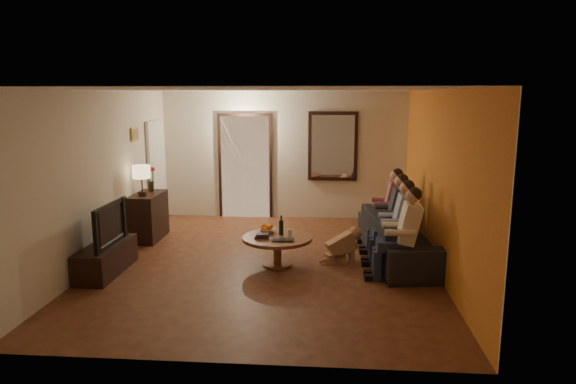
# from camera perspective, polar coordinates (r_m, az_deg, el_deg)

# --- Properties ---
(floor) EXTENTS (5.00, 6.00, 0.01)m
(floor) POSITION_cam_1_polar(r_m,az_deg,el_deg) (7.92, -2.36, -7.86)
(floor) COLOR #492413
(floor) RESTS_ON ground
(ceiling) EXTENTS (5.00, 6.00, 0.01)m
(ceiling) POSITION_cam_1_polar(r_m,az_deg,el_deg) (7.51, -2.51, 11.30)
(ceiling) COLOR white
(ceiling) RESTS_ON back_wall
(back_wall) EXTENTS (5.00, 0.02, 2.60)m
(back_wall) POSITION_cam_1_polar(r_m,az_deg,el_deg) (10.56, -0.46, 4.08)
(back_wall) COLOR beige
(back_wall) RESTS_ON floor
(front_wall) EXTENTS (5.00, 0.02, 2.60)m
(front_wall) POSITION_cam_1_polar(r_m,az_deg,el_deg) (4.71, -6.87, -4.42)
(front_wall) COLOR beige
(front_wall) RESTS_ON floor
(left_wall) EXTENTS (0.02, 6.00, 2.60)m
(left_wall) POSITION_cam_1_polar(r_m,az_deg,el_deg) (8.29, -19.86, 1.60)
(left_wall) COLOR beige
(left_wall) RESTS_ON floor
(right_wall) EXTENTS (0.02, 6.00, 2.60)m
(right_wall) POSITION_cam_1_polar(r_m,az_deg,el_deg) (7.72, 16.33, 1.17)
(right_wall) COLOR beige
(right_wall) RESTS_ON floor
(orange_accent) EXTENTS (0.01, 6.00, 2.60)m
(orange_accent) POSITION_cam_1_polar(r_m,az_deg,el_deg) (7.71, 16.26, 1.17)
(orange_accent) COLOR orange
(orange_accent) RESTS_ON right_wall
(kitchen_doorway) EXTENTS (1.00, 0.06, 2.10)m
(kitchen_doorway) POSITION_cam_1_polar(r_m,az_deg,el_deg) (10.68, -4.75, 2.76)
(kitchen_doorway) COLOR #FFE0A5
(kitchen_doorway) RESTS_ON floor
(door_trim) EXTENTS (1.12, 0.04, 2.22)m
(door_trim) POSITION_cam_1_polar(r_m,az_deg,el_deg) (10.67, -4.76, 2.75)
(door_trim) COLOR black
(door_trim) RESTS_ON floor
(fridge_glimpse) EXTENTS (0.45, 0.03, 1.70)m
(fridge_glimpse) POSITION_cam_1_polar(r_m,az_deg,el_deg) (10.67, -3.41, 1.96)
(fridge_glimpse) COLOR silver
(fridge_glimpse) RESTS_ON floor
(mirror_frame) EXTENTS (1.00, 0.05, 1.40)m
(mirror_frame) POSITION_cam_1_polar(r_m,az_deg,el_deg) (10.46, 5.00, 5.08)
(mirror_frame) COLOR black
(mirror_frame) RESTS_ON back_wall
(mirror_glass) EXTENTS (0.86, 0.02, 1.26)m
(mirror_glass) POSITION_cam_1_polar(r_m,az_deg,el_deg) (10.43, 5.00, 5.06)
(mirror_glass) COLOR white
(mirror_glass) RESTS_ON back_wall
(white_door) EXTENTS (0.06, 0.85, 2.04)m
(white_door) POSITION_cam_1_polar(r_m,az_deg,el_deg) (10.43, -14.40, 2.10)
(white_door) COLOR white
(white_door) RESTS_ON floor
(framed_art) EXTENTS (0.03, 0.28, 0.24)m
(framed_art) POSITION_cam_1_polar(r_m,az_deg,el_deg) (9.41, -16.66, 6.18)
(framed_art) COLOR #B28C33
(framed_art) RESTS_ON left_wall
(art_canvas) EXTENTS (0.01, 0.22, 0.18)m
(art_canvas) POSITION_cam_1_polar(r_m,az_deg,el_deg) (9.40, -16.57, 6.18)
(art_canvas) COLOR brown
(art_canvas) RESTS_ON left_wall
(dresser) EXTENTS (0.45, 0.92, 0.82)m
(dresser) POSITION_cam_1_polar(r_m,az_deg,el_deg) (9.41, -15.26, -2.63)
(dresser) COLOR black
(dresser) RESTS_ON floor
(table_lamp) EXTENTS (0.30, 0.30, 0.54)m
(table_lamp) POSITION_cam_1_polar(r_m,az_deg,el_deg) (9.08, -15.94, 1.24)
(table_lamp) COLOR beige
(table_lamp) RESTS_ON dresser
(flower_vase) EXTENTS (0.14, 0.14, 0.44)m
(flower_vase) POSITION_cam_1_polar(r_m,az_deg,el_deg) (9.49, -15.00, 1.38)
(flower_vase) COLOR red
(flower_vase) RESTS_ON dresser
(tv_stand) EXTENTS (0.45, 1.26, 0.42)m
(tv_stand) POSITION_cam_1_polar(r_m,az_deg,el_deg) (7.87, -19.55, -7.00)
(tv_stand) COLOR black
(tv_stand) RESTS_ON floor
(tv) EXTENTS (1.05, 0.14, 0.61)m
(tv) POSITION_cam_1_polar(r_m,az_deg,el_deg) (7.74, -19.79, -3.37)
(tv) COLOR black
(tv) RESTS_ON tv_stand
(sofa) EXTENTS (2.51, 1.22, 0.71)m
(sofa) POSITION_cam_1_polar(r_m,az_deg,el_deg) (8.18, 12.50, -4.93)
(sofa) COLOR black
(sofa) RESTS_ON floor
(person_a) EXTENTS (0.60, 0.40, 1.20)m
(person_a) POSITION_cam_1_polar(r_m,az_deg,el_deg) (7.24, 12.76, -4.96)
(person_a) COLOR tan
(person_a) RESTS_ON sofa
(person_b) EXTENTS (0.60, 0.40, 1.20)m
(person_b) POSITION_cam_1_polar(r_m,az_deg,el_deg) (7.81, 12.14, -3.77)
(person_b) COLOR tan
(person_b) RESTS_ON sofa
(person_c) EXTENTS (0.60, 0.40, 1.20)m
(person_c) POSITION_cam_1_polar(r_m,az_deg,el_deg) (8.39, 11.62, -2.75)
(person_c) COLOR tan
(person_c) RESTS_ON sofa
(person_d) EXTENTS (0.60, 0.40, 1.20)m
(person_d) POSITION_cam_1_polar(r_m,az_deg,el_deg) (8.97, 11.16, -1.86)
(person_d) COLOR tan
(person_d) RESTS_ON sofa
(dog) EXTENTS (0.61, 0.43, 0.56)m
(dog) POSITION_cam_1_polar(r_m,az_deg,el_deg) (7.92, 5.99, -5.78)
(dog) COLOR #B17551
(dog) RESTS_ON floor
(coffee_table) EXTENTS (1.32, 1.32, 0.45)m
(coffee_table) POSITION_cam_1_polar(r_m,az_deg,el_deg) (7.73, -1.19, -6.57)
(coffee_table) COLOR brown
(coffee_table) RESTS_ON floor
(bowl) EXTENTS (0.26, 0.26, 0.06)m
(bowl) POSITION_cam_1_polar(r_m,az_deg,el_deg) (7.89, -2.34, -4.28)
(bowl) COLOR white
(bowl) RESTS_ON coffee_table
(oranges) EXTENTS (0.20, 0.20, 0.08)m
(oranges) POSITION_cam_1_polar(r_m,az_deg,el_deg) (7.87, -2.34, -3.80)
(oranges) COLOR orange
(oranges) RESTS_ON bowl
(wine_bottle) EXTENTS (0.07, 0.07, 0.31)m
(wine_bottle) POSITION_cam_1_polar(r_m,az_deg,el_deg) (7.72, -0.76, -3.67)
(wine_bottle) COLOR black
(wine_bottle) RESTS_ON coffee_table
(wine_glass) EXTENTS (0.06, 0.06, 0.10)m
(wine_glass) POSITION_cam_1_polar(r_m,az_deg,el_deg) (7.69, 0.18, -4.54)
(wine_glass) COLOR silver
(wine_glass) RESTS_ON coffee_table
(book_stack) EXTENTS (0.20, 0.15, 0.07)m
(book_stack) POSITION_cam_1_polar(r_m,az_deg,el_deg) (7.59, -2.93, -4.88)
(book_stack) COLOR black
(book_stack) RESTS_ON coffee_table
(laptop) EXTENTS (0.33, 0.22, 0.03)m
(laptop) POSITION_cam_1_polar(r_m,az_deg,el_deg) (7.39, -0.64, -5.47)
(laptop) COLOR black
(laptop) RESTS_ON coffee_table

